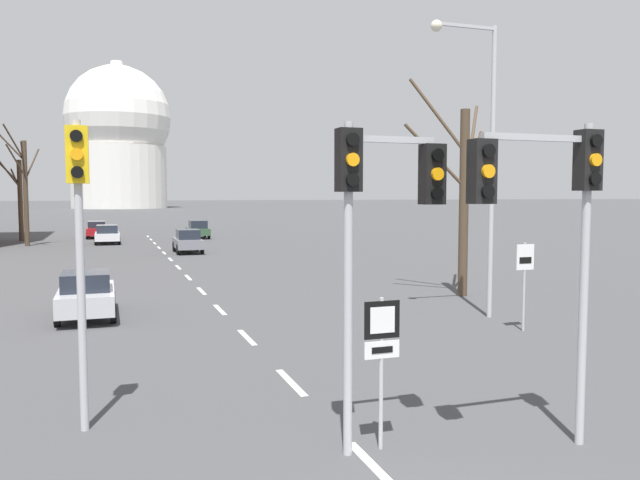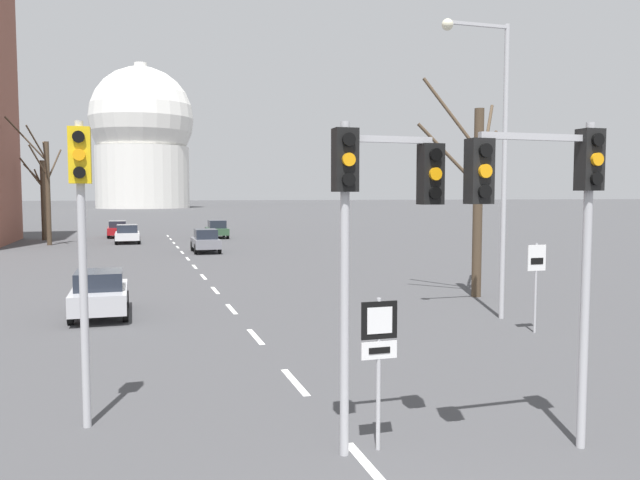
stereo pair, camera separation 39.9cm
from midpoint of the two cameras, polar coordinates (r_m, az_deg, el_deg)
lane_stripe_0 at (r=9.92m, az=5.87°, el=-20.10°), size 0.16×2.00×0.01m
lane_stripe_1 at (r=13.92m, az=-1.47°, el=-12.84°), size 0.16×2.00×0.01m
lane_stripe_2 at (r=18.15m, az=-5.28°, el=-8.79°), size 0.16×2.00×0.01m
lane_stripe_3 at (r=22.49m, az=-7.59°, el=-6.27°), size 0.16×2.00×0.01m
lane_stripe_4 at (r=26.88m, az=-9.14°, el=-4.56°), size 0.16×2.00×0.01m
lane_stripe_5 at (r=31.30m, az=-10.25°, el=-3.33°), size 0.16×2.00×0.01m
lane_stripe_6 at (r=35.74m, az=-11.08°, el=-2.41°), size 0.16×2.00×0.01m
lane_stripe_7 at (r=40.19m, az=-11.72°, el=-1.69°), size 0.16×2.00×0.01m
lane_stripe_8 at (r=44.66m, az=-12.24°, el=-1.11°), size 0.16×2.00×0.01m
lane_stripe_9 at (r=49.13m, az=-12.66°, el=-0.64°), size 0.16×2.00×0.01m
lane_stripe_10 at (r=53.60m, az=-13.02°, el=-0.25°), size 0.16×2.00×0.01m
lane_stripe_11 at (r=58.08m, az=-13.31°, el=0.09°), size 0.16×2.00×0.01m
lane_stripe_12 at (r=62.56m, az=-13.57°, el=0.37°), size 0.16×2.00×0.01m
traffic_signal_centre_tall at (r=9.70m, az=6.25°, el=3.22°), size 1.80×0.34×5.18m
traffic_signal_near_left at (r=11.37m, az=-20.04°, el=2.03°), size 0.36×0.34×5.33m
traffic_signal_near_right at (r=10.31m, az=21.50°, el=3.18°), size 2.31×0.34×5.20m
route_sign_post at (r=10.05m, az=6.56°, el=-9.71°), size 0.60×0.08×2.45m
speed_limit_sign at (r=19.42m, az=19.72°, el=-2.79°), size 0.60×0.08×2.65m
street_lamp_right at (r=21.03m, az=16.18°, el=8.58°), size 2.39×0.36×9.48m
sedan_near_left at (r=44.26m, az=-10.17°, el=-0.05°), size 1.80×4.03×1.64m
sedan_near_right at (r=54.18m, az=-17.00°, el=0.55°), size 1.98×4.26×1.55m
sedan_mid_centre at (r=61.68m, az=-17.84°, el=0.97°), size 1.84×4.56×1.57m
sedan_far_left at (r=22.10m, az=-19.01°, el=-4.61°), size 1.83×4.00×1.54m
sedan_far_right at (r=58.58m, az=-9.22°, el=0.99°), size 1.84×4.03×1.66m
bare_tree_left_near at (r=54.02m, az=-23.56°, el=4.60°), size 3.93×3.93×10.09m
bare_tree_right_near at (r=25.57m, az=14.52°, el=4.36°), size 4.36×2.59×8.79m
bare_tree_left_far at (r=60.14m, az=-23.89°, el=3.58°), size 1.85×2.53×7.19m
capitol_dome at (r=190.26m, az=-15.90°, el=8.97°), size 29.56×29.56×41.75m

